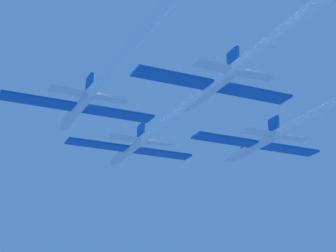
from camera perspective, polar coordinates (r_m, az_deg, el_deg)
The scene contains 3 objects.
jet_lead at distance 70.07m, azimuth 1.24°, elevation 1.58°, with size 18.38×59.39×3.04m.
jet_left_wing at distance 53.74m, azimuth -2.48°, elevation 8.99°, with size 18.38×66.47×3.04m.
jet_right_wing at distance 67.77m, azimuth 15.57°, elevation 2.04°, with size 18.38×56.96×3.04m.
Camera 1 is at (-29.30, -76.34, -25.36)m, focal length 63.67 mm.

